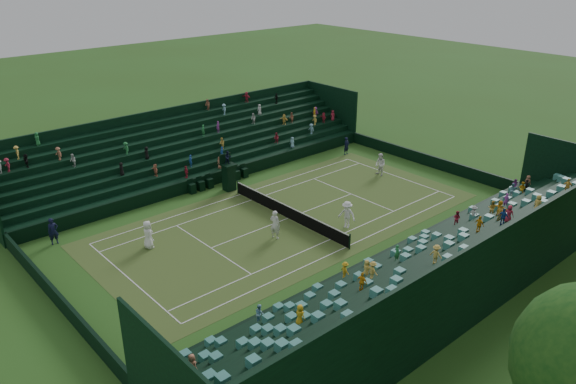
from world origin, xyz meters
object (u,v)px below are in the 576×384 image
at_px(player_near_west, 148,235).
at_px(player_far_west, 380,165).
at_px(umpire_chair, 229,173).
at_px(tennis_net, 288,212).
at_px(player_near_east, 275,225).
at_px(player_far_east, 347,215).

xyz_separation_m(player_near_west, player_far_west, (1.49, 20.29, 0.03)).
relative_size(umpire_chair, player_far_west, 1.68).
distance_m(tennis_net, player_near_east, 3.04).
xyz_separation_m(umpire_chair, player_far_east, (10.42, 2.13, -0.41)).
xyz_separation_m(tennis_net, player_near_west, (-2.59, -9.26, 0.39)).
xyz_separation_m(player_far_west, player_far_east, (4.70, -8.99, 0.00)).
xyz_separation_m(player_near_east, player_far_east, (1.98, 4.57, -0.03)).
bearing_deg(player_near_west, umpire_chair, -66.50).
height_order(player_near_west, player_far_west, player_far_west).
bearing_deg(player_near_west, player_far_west, -95.41).
xyz_separation_m(tennis_net, player_far_west, (-1.10, 11.03, 0.42)).
xyz_separation_m(umpire_chair, player_near_east, (8.44, -2.45, -0.38)).
bearing_deg(tennis_net, player_far_west, 95.69).
distance_m(player_near_west, player_far_west, 20.34).
height_order(umpire_chair, player_near_west, umpire_chair).
bearing_deg(tennis_net, umpire_chair, -179.32).
height_order(tennis_net, player_far_west, player_far_west).
bearing_deg(player_near_west, tennis_net, -106.85).
distance_m(umpire_chair, player_far_east, 10.64).
xyz_separation_m(tennis_net, player_near_east, (1.63, -2.53, 0.45)).
bearing_deg(player_near_east, tennis_net, -77.76).
bearing_deg(player_far_east, tennis_net, -167.73).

